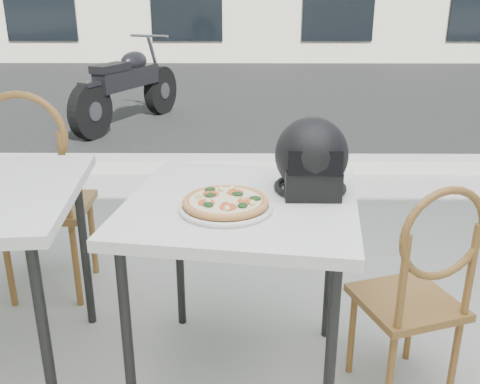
{
  "coord_description": "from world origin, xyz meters",
  "views": [
    {
      "loc": [
        -0.4,
        -1.65,
        1.51
      ],
      "look_at": [
        -0.42,
        0.13,
        0.85
      ],
      "focal_mm": 40.0,
      "sensor_mm": 36.0,
      "label": 1
    }
  ],
  "objects_px": {
    "cafe_chair_main": "(420,284)",
    "motorcycle": "(128,88)",
    "cafe_table_main": "(242,217)",
    "pizza": "(226,201)",
    "helmet": "(312,160)",
    "plate": "(226,208)",
    "cafe_chair_side": "(38,187)"
  },
  "relations": [
    {
      "from": "cafe_chair_main",
      "to": "motorcycle",
      "type": "xyz_separation_m",
      "value": [
        -2.04,
        4.7,
        -0.06
      ]
    },
    {
      "from": "cafe_table_main",
      "to": "pizza",
      "type": "xyz_separation_m",
      "value": [
        -0.06,
        -0.1,
        0.1
      ]
    },
    {
      "from": "pizza",
      "to": "helmet",
      "type": "xyz_separation_m",
      "value": [
        0.32,
        0.19,
        0.09
      ]
    },
    {
      "from": "plate",
      "to": "cafe_chair_main",
      "type": "xyz_separation_m",
      "value": [
        0.71,
        -0.01,
        -0.3
      ]
    },
    {
      "from": "cafe_table_main",
      "to": "pizza",
      "type": "distance_m",
      "value": 0.16
    },
    {
      "from": "plate",
      "to": "cafe_chair_main",
      "type": "bearing_deg",
      "value": -0.78
    },
    {
      "from": "pizza",
      "to": "cafe_chair_side",
      "type": "height_order",
      "value": "cafe_chair_side"
    },
    {
      "from": "helmet",
      "to": "motorcycle",
      "type": "xyz_separation_m",
      "value": [
        -1.65,
        4.5,
        -0.47
      ]
    },
    {
      "from": "plate",
      "to": "cafe_chair_side",
      "type": "distance_m",
      "value": 1.22
    },
    {
      "from": "motorcycle",
      "to": "pizza",
      "type": "bearing_deg",
      "value": -51.27
    },
    {
      "from": "helmet",
      "to": "cafe_chair_main",
      "type": "height_order",
      "value": "helmet"
    },
    {
      "from": "cafe_table_main",
      "to": "cafe_chair_side",
      "type": "relative_size",
      "value": 0.86
    },
    {
      "from": "plate",
      "to": "pizza",
      "type": "xyz_separation_m",
      "value": [
        0.0,
        0.0,
        0.02
      ]
    },
    {
      "from": "plate",
      "to": "helmet",
      "type": "bearing_deg",
      "value": 31.34
    },
    {
      "from": "helmet",
      "to": "cafe_chair_side",
      "type": "relative_size",
      "value": 0.27
    },
    {
      "from": "helmet",
      "to": "pizza",
      "type": "bearing_deg",
      "value": -148.11
    },
    {
      "from": "pizza",
      "to": "helmet",
      "type": "distance_m",
      "value": 0.38
    },
    {
      "from": "cafe_chair_main",
      "to": "motorcycle",
      "type": "bearing_deg",
      "value": -84.95
    },
    {
      "from": "pizza",
      "to": "plate",
      "type": "bearing_deg",
      "value": -128.29
    },
    {
      "from": "cafe_chair_main",
      "to": "cafe_chair_side",
      "type": "distance_m",
      "value": 1.83
    },
    {
      "from": "cafe_chair_side",
      "to": "plate",
      "type": "bearing_deg",
      "value": 141.0
    },
    {
      "from": "cafe_table_main",
      "to": "cafe_chair_main",
      "type": "distance_m",
      "value": 0.7
    },
    {
      "from": "plate",
      "to": "pizza",
      "type": "distance_m",
      "value": 0.02
    },
    {
      "from": "cafe_chair_main",
      "to": "cafe_chair_side",
      "type": "bearing_deg",
      "value": -42.65
    },
    {
      "from": "cafe_chair_side",
      "to": "cafe_chair_main",
      "type": "bearing_deg",
      "value": 154.6
    },
    {
      "from": "pizza",
      "to": "cafe_chair_side",
      "type": "distance_m",
      "value": 1.23
    },
    {
      "from": "helmet",
      "to": "motorcycle",
      "type": "distance_m",
      "value": 4.81
    },
    {
      "from": "plate",
      "to": "helmet",
      "type": "relative_size",
      "value": 1.14
    },
    {
      "from": "cafe_chair_side",
      "to": "helmet",
      "type": "bearing_deg",
      "value": 155.57
    },
    {
      "from": "pizza",
      "to": "cafe_chair_side",
      "type": "bearing_deg",
      "value": 142.17
    },
    {
      "from": "cafe_table_main",
      "to": "helmet",
      "type": "distance_m",
      "value": 0.34
    },
    {
      "from": "cafe_chair_main",
      "to": "cafe_chair_side",
      "type": "relative_size",
      "value": 0.83
    }
  ]
}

